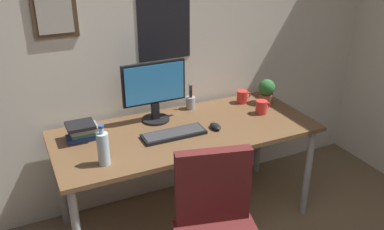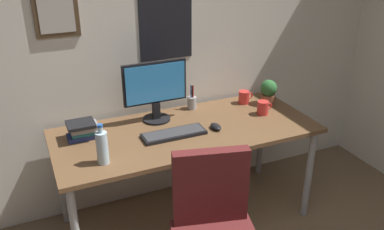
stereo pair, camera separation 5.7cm
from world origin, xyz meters
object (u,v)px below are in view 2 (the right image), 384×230
(water_bottle, at_px, (102,147))
(coffee_mug_far, at_px, (263,108))
(keyboard, at_px, (174,134))
(coffee_mug_near, at_px, (244,97))
(monitor, at_px, (155,89))
(computer_mouse, at_px, (216,127))
(book_stack_left, at_px, (83,130))
(office_chair, at_px, (215,229))
(potted_plant, at_px, (268,91))
(pen_cup, at_px, (192,102))

(water_bottle, bearing_deg, coffee_mug_far, 9.91)
(water_bottle, bearing_deg, keyboard, 17.34)
(keyboard, distance_m, coffee_mug_near, 0.77)
(monitor, height_order, keyboard, monitor)
(keyboard, height_order, computer_mouse, computer_mouse)
(computer_mouse, height_order, coffee_mug_near, coffee_mug_near)
(computer_mouse, bearing_deg, coffee_mug_far, 10.93)
(coffee_mug_near, xyz_separation_m, book_stack_left, (-1.27, -0.09, 0.01))
(office_chair, height_order, water_bottle, water_bottle)
(water_bottle, relative_size, coffee_mug_far, 2.06)
(office_chair, distance_m, coffee_mug_near, 1.30)
(water_bottle, xyz_separation_m, potted_plant, (1.39, 0.37, -0.00))
(keyboard, relative_size, book_stack_left, 2.02)
(potted_plant, distance_m, pen_cup, 0.61)
(coffee_mug_far, bearing_deg, potted_plant, 47.05)
(potted_plant, bearing_deg, computer_mouse, -157.50)
(coffee_mug_near, height_order, pen_cup, pen_cup)
(monitor, distance_m, coffee_mug_far, 0.81)
(pen_cup, height_order, book_stack_left, pen_cup)
(water_bottle, xyz_separation_m, coffee_mug_near, (1.22, 0.46, -0.06))
(coffee_mug_near, xyz_separation_m, potted_plant, (0.17, -0.08, 0.05))
(monitor, relative_size, coffee_mug_far, 3.76)
(coffee_mug_far, relative_size, pen_cup, 0.61)
(office_chair, height_order, keyboard, office_chair)
(computer_mouse, distance_m, coffee_mug_near, 0.53)
(monitor, relative_size, book_stack_left, 2.16)
(keyboard, height_order, pen_cup, pen_cup)
(computer_mouse, height_order, potted_plant, potted_plant)
(water_bottle, bearing_deg, computer_mouse, 9.36)
(water_bottle, relative_size, coffee_mug_near, 2.06)
(book_stack_left, bearing_deg, potted_plant, 0.24)
(coffee_mug_far, bearing_deg, office_chair, -135.37)
(computer_mouse, distance_m, coffee_mug_far, 0.44)
(computer_mouse, relative_size, coffee_mug_far, 0.90)
(monitor, distance_m, keyboard, 0.36)
(coffee_mug_near, bearing_deg, office_chair, -126.94)
(computer_mouse, distance_m, book_stack_left, 0.89)
(potted_plant, height_order, book_stack_left, potted_plant)
(coffee_mug_near, distance_m, pen_cup, 0.43)
(office_chair, xyz_separation_m, coffee_mug_near, (0.76, 1.01, 0.28))
(computer_mouse, relative_size, coffee_mug_near, 0.90)
(water_bottle, distance_m, coffee_mug_far, 1.26)
(water_bottle, bearing_deg, coffee_mug_near, 20.51)
(coffee_mug_far, distance_m, pen_cup, 0.54)
(office_chair, bearing_deg, coffee_mug_far, 44.63)
(coffee_mug_near, bearing_deg, coffee_mug_far, -85.02)
(monitor, xyz_separation_m, coffee_mug_near, (0.74, 0.02, -0.19))
(keyboard, bearing_deg, water_bottle, -162.66)
(computer_mouse, bearing_deg, coffee_mug_near, 38.09)
(keyboard, bearing_deg, office_chair, -93.80)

